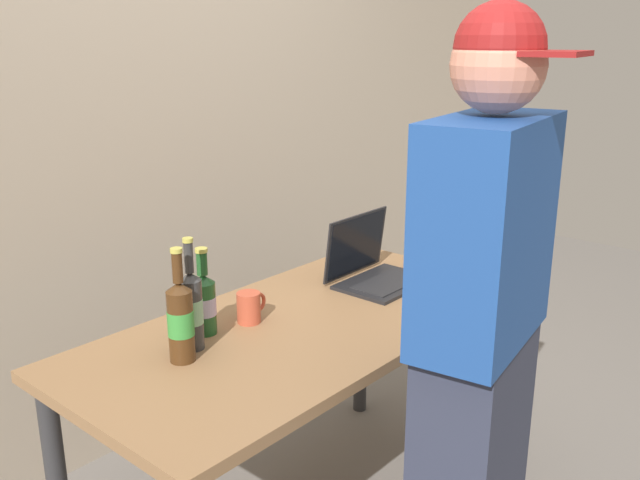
% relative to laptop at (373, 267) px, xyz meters
% --- Properties ---
extents(desk, '(1.54, 0.74, 0.75)m').
position_rel_laptop_xyz_m(desk, '(-0.44, -0.05, -0.15)').
color(desk, olive).
rests_on(desk, ground).
extents(laptop, '(0.34, 0.27, 0.24)m').
position_rel_laptop_xyz_m(laptop, '(0.00, 0.00, 0.00)').
color(laptop, black).
rests_on(laptop, desk).
extents(beer_bottle_green, '(0.07, 0.07, 0.33)m').
position_rel_laptop_xyz_m(beer_bottle_green, '(-0.79, 0.06, 0.07)').
color(beer_bottle_green, '#333333').
rests_on(beer_bottle_green, desk).
extents(beer_bottle_dark, '(0.07, 0.07, 0.27)m').
position_rel_laptop_xyz_m(beer_bottle_dark, '(-0.70, 0.11, 0.05)').
color(beer_bottle_dark, '#1E5123').
rests_on(beer_bottle_dark, desk).
extents(beer_bottle_amber, '(0.07, 0.07, 0.33)m').
position_rel_laptop_xyz_m(beer_bottle_amber, '(-0.86, 0.02, 0.07)').
color(beer_bottle_amber, '#472B14').
rests_on(beer_bottle_amber, desk).
extents(person_figure, '(0.48, 0.34, 1.70)m').
position_rel_laptop_xyz_m(person_figure, '(-0.46, -0.67, 0.06)').
color(person_figure, '#2D3347').
rests_on(person_figure, ground).
extents(coffee_mug, '(0.11, 0.07, 0.10)m').
position_rel_laptop_xyz_m(coffee_mug, '(-0.55, 0.07, -0.01)').
color(coffee_mug, '#BF4C33').
rests_on(coffee_mug, desk).
extents(back_wall, '(6.00, 0.10, 2.60)m').
position_rel_laptop_xyz_m(back_wall, '(-0.44, 0.86, 0.50)').
color(back_wall, tan).
rests_on(back_wall, ground).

